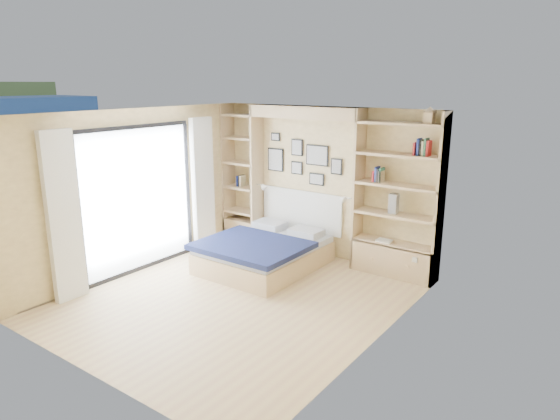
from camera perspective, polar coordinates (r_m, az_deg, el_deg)
The scene contains 8 objects.
ground at distance 6.94m, azimuth -4.76°, elevation -10.13°, with size 4.50×4.50×0.00m, color #D2B57E.
room_shell at distance 7.95m, azimuth 0.07°, elevation 1.37°, with size 4.50×4.50×4.50m.
bed at distance 7.96m, azimuth -1.71°, elevation -4.73°, with size 1.60×2.04×1.07m.
photo_gallery at distance 8.45m, azimuth 2.50°, elevation 5.79°, with size 1.48×0.02×0.82m.
reading_lamps at distance 8.28m, azimuth 2.49°, elevation 2.06°, with size 1.92×0.12×0.15m.
shelf_decor at distance 7.56m, azimuth 11.87°, elevation 5.17°, with size 3.56×0.23×2.03m.
deck at distance 9.53m, azimuth -21.52°, elevation -4.15°, with size 3.20×4.00×0.05m, color #65584A.
deck_chair at distance 9.22m, azimuth -15.21°, elevation -1.76°, with size 0.51×0.82×0.80m.
Camera 1 is at (4.13, -4.76, 2.90)m, focal length 32.00 mm.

